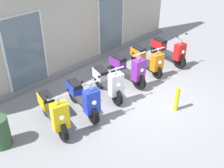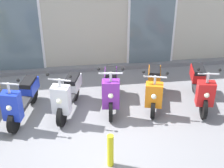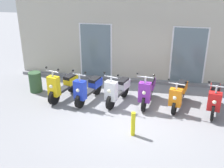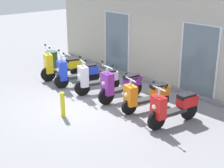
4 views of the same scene
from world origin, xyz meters
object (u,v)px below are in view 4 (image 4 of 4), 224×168
(scooter_white, at_px, (96,79))
(scooter_purple, at_px, (120,85))
(scooter_yellow, at_px, (61,66))
(scooter_red, at_px, (173,107))
(trash_bin, at_px, (52,61))
(scooter_orange, at_px, (146,95))
(scooter_blue, at_px, (76,73))
(curb_bollard, at_px, (63,104))

(scooter_white, height_order, scooter_purple, scooter_purple)
(scooter_yellow, relative_size, scooter_purple, 0.99)
(scooter_white, distance_m, scooter_red, 3.11)
(scooter_purple, height_order, trash_bin, scooter_purple)
(scooter_orange, xyz_separation_m, scooter_red, (1.08, -0.15, 0.03))
(scooter_red, bearing_deg, scooter_orange, 172.06)
(scooter_blue, xyz_separation_m, scooter_purple, (2.01, 0.14, 0.05))
(trash_bin, bearing_deg, scooter_purple, -3.69)
(scooter_white, height_order, trash_bin, scooter_white)
(curb_bollard, bearing_deg, scooter_red, 37.58)
(scooter_white, height_order, scooter_red, scooter_white)
(scooter_orange, bearing_deg, scooter_blue, -176.83)
(scooter_orange, height_order, trash_bin, scooter_orange)
(scooter_white, bearing_deg, scooter_blue, -177.43)
(scooter_red, bearing_deg, scooter_purple, 176.67)
(scooter_white, xyz_separation_m, curb_bollard, (0.76, -1.84, -0.14))
(trash_bin, bearing_deg, scooter_blue, -10.73)
(scooter_purple, xyz_separation_m, scooter_red, (2.11, -0.12, -0.02))
(scooter_red, bearing_deg, scooter_blue, -179.77)
(scooter_red, height_order, curb_bollard, scooter_red)
(scooter_purple, bearing_deg, scooter_white, -174.60)
(scooter_yellow, relative_size, scooter_red, 0.97)
(scooter_blue, relative_size, trash_bin, 2.13)
(scooter_yellow, height_order, scooter_blue, scooter_yellow)
(scooter_yellow, xyz_separation_m, scooter_red, (5.05, -0.02, 0.01))
(scooter_orange, bearing_deg, trash_bin, 177.35)
(scooter_yellow, bearing_deg, curb_bollard, -34.00)
(scooter_blue, xyz_separation_m, scooter_white, (1.01, 0.05, 0.02))
(scooter_blue, xyz_separation_m, scooter_orange, (3.04, 0.17, 0.00))
(scooter_purple, distance_m, trash_bin, 4.17)
(trash_bin, bearing_deg, scooter_yellow, -17.11)
(scooter_blue, xyz_separation_m, trash_bin, (-2.15, 0.41, -0.09))
(scooter_white, height_order, scooter_orange, scooter_white)
(scooter_white, bearing_deg, curb_bollard, -67.57)
(scooter_white, bearing_deg, scooter_red, -0.53)
(scooter_blue, relative_size, scooter_red, 0.98)
(scooter_orange, height_order, scooter_red, scooter_red)
(scooter_white, relative_size, scooter_red, 0.92)
(trash_bin, distance_m, curb_bollard, 4.49)
(scooter_white, xyz_separation_m, trash_bin, (-3.16, 0.36, -0.11))
(scooter_yellow, distance_m, trash_bin, 1.28)
(curb_bollard, bearing_deg, scooter_blue, 134.68)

